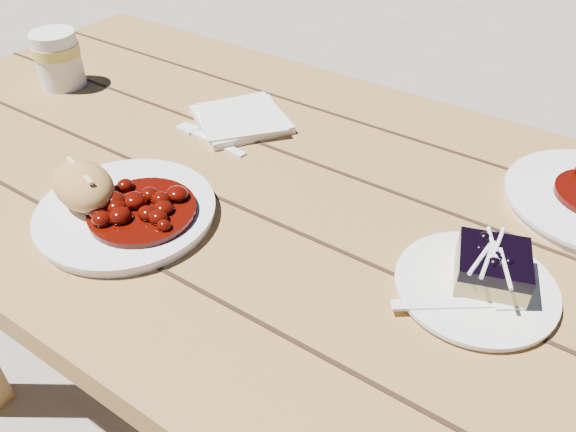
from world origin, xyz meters
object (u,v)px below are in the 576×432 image
Objects in this scene: picnic_table at (394,314)px; bread_roll at (84,186)px; blueberry_cake at (492,267)px; dessert_plate at (475,287)px; main_plate at (126,213)px; second_cup at (58,59)px.

bread_roll is (-0.41, -0.21, 0.21)m from picnic_table.
dessert_plate is at bearing -142.59° from blueberry_cake.
main_plate is 2.15× the size of bread_roll.
picnic_table is 18.50× the size of second_cup.
main_plate is at bearing 179.31° from blueberry_cake.
bread_roll is 0.54m from dessert_plate.
main_plate is 0.07m from bread_roll.
second_cup reaches higher than main_plate.
main_plate reaches higher than dessert_plate.
main_plate is (-0.35, -0.19, 0.17)m from picnic_table.
picnic_table is at bearing 27.26° from bread_roll.
second_cup is at bearing 176.95° from picnic_table.
second_cup is at bearing 156.34° from blueberry_cake.
second_cup reaches higher than dessert_plate.
dessert_plate is 0.89m from second_cup.
second_cup is at bearing 145.87° from bread_roll.
picnic_table is 0.50m from bread_roll.
picnic_table is 10.43× the size of dessert_plate.
main_plate is 2.30× the size of second_cup.
blueberry_cake is at bearing 18.40° from bread_roll.
dessert_plate is at bearing 17.23° from bread_roll.
blueberry_cake reaches higher than dessert_plate.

